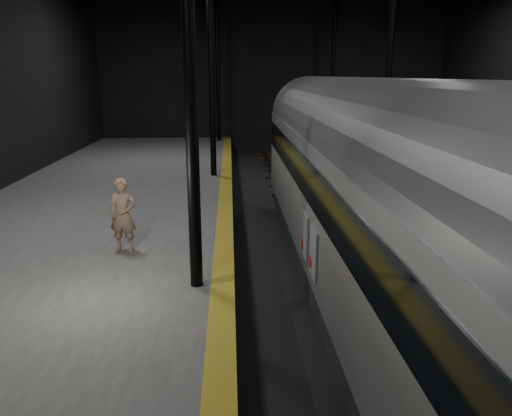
{
  "coord_description": "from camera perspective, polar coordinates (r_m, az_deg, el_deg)",
  "views": [
    {
      "loc": [
        -3.05,
        -13.87,
        5.32
      ],
      "look_at": [
        -2.41,
        -1.48,
        2.0
      ],
      "focal_mm": 35.0,
      "sensor_mm": 36.0,
      "label": 1
    }
  ],
  "objects": [
    {
      "name": "tactile_strip",
      "position": [
        14.53,
        -3.62,
        -2.32
      ],
      "size": [
        0.5,
        43.8,
        0.01
      ],
      "primitive_type": "cube",
      "color": "olive",
      "rests_on": "platform_left"
    },
    {
      "name": "ground",
      "position": [
        15.17,
        8.88,
        -5.73
      ],
      "size": [
        44.0,
        44.0,
        0.0
      ],
      "primitive_type": "plane",
      "color": "black",
      "rests_on": "ground"
    },
    {
      "name": "woman",
      "position": [
        12.84,
        -14.96,
        -0.82
      ],
      "size": [
        0.74,
        0.54,
        1.87
      ],
      "primitive_type": "imported",
      "rotation": [
        0.0,
        0.0,
        -0.14
      ],
      "color": "#9A785E",
      "rests_on": "platform_left"
    },
    {
      "name": "train",
      "position": [
        10.97,
        13.27,
        1.67
      ],
      "size": [
        2.88,
        19.25,
        5.15
      ],
      "color": "#999CA1",
      "rests_on": "ground"
    },
    {
      "name": "platform_left",
      "position": [
        15.34,
        -19.71,
        -4.24
      ],
      "size": [
        9.0,
        43.8,
        1.0
      ],
      "primitive_type": "cube",
      "color": "#4B4B49",
      "rests_on": "ground"
    },
    {
      "name": "track",
      "position": [
        15.14,
        8.89,
        -5.49
      ],
      "size": [
        2.4,
        43.0,
        0.24
      ],
      "color": "#3F3328",
      "rests_on": "ground"
    }
  ]
}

